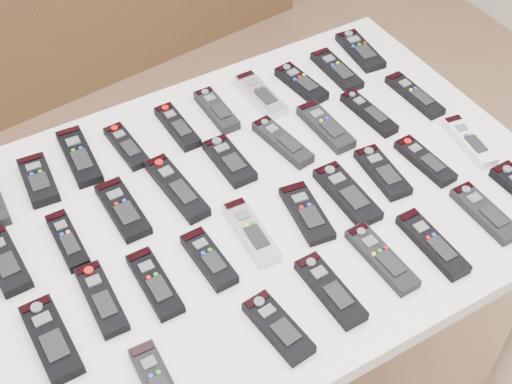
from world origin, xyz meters
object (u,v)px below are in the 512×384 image
remote_26 (382,172)px  remote_10 (5,261)px  remote_21 (155,283)px  remote_13 (177,188)px  remote_31 (330,290)px  remote_12 (123,209)px  remote_9 (360,51)px  remote_33 (432,244)px  remote_17 (369,113)px  remote_27 (425,161)px  remote_6 (260,95)px  remote_23 (251,232)px  remote_16 (326,127)px  remote_8 (337,70)px  remote_1 (38,180)px  remote_4 (177,127)px  remote_5 (217,110)px  remote_29 (157,382)px  remote_22 (209,259)px  remote_24 (307,213)px  remote_30 (278,327)px  remote_25 (347,194)px  remote_3 (126,146)px  remote_28 (469,141)px  remote_7 (301,84)px  remote_14 (229,161)px  remote_15 (282,142)px  remote_20 (101,299)px  remote_11 (68,240)px  remote_34 (485,213)px  remote_32 (382,258)px  remote_2 (79,156)px  table (256,216)px

remote_26 → remote_10: bearing=172.5°
remote_21 → remote_13: bearing=54.7°
remote_31 → remote_13: bearing=107.7°
remote_12 → remote_9: bearing=14.7°
remote_13 → remote_33: (0.37, -0.40, -0.00)m
remote_12 → remote_31: 0.47m
remote_17 → remote_27: 0.20m
remote_10 → remote_27: size_ratio=1.05×
remote_6 → remote_23: (-0.24, -0.37, -0.00)m
remote_16 → remote_8: bearing=47.6°
remote_1 → remote_9: 0.89m
remote_4 → remote_23: 0.37m
remote_5 → remote_29: 0.72m
remote_22 → remote_27: bearing=-1.6°
remote_6 → remote_24: size_ratio=1.06×
remote_30 → remote_25: bearing=28.6°
remote_8 → remote_21: (-0.68, -0.37, 0.00)m
remote_3 → remote_26: remote_26 is taller
remote_26 → remote_28: bearing=0.1°
remote_10 → remote_28: bearing=-12.8°
remote_1 → remote_4: size_ratio=0.91×
remote_4 → remote_28: (0.56, -0.39, -0.00)m
remote_7 → remote_14: bearing=-158.7°
remote_26 → remote_28: size_ratio=0.95×
remote_3 → remote_6: bearing=-2.9°
remote_7 → remote_28: size_ratio=0.95×
remote_13 → remote_23: remote_13 is taller
remote_9 → remote_10: remote_10 is taller
remote_15 → remote_21: size_ratio=1.04×
remote_8 → remote_20: bearing=-155.0°
remote_13 → remote_29: remote_13 is taller
remote_5 → remote_21: (-0.34, -0.39, -0.00)m
remote_14 → remote_10: bearing=-177.8°
remote_26 → remote_11: bearing=171.2°
remote_14 → remote_24: 0.23m
remote_14 → remote_27: (0.38, -0.22, -0.00)m
remote_11 → remote_28: same height
remote_22 → remote_27: 0.55m
remote_8 → remote_21: bearing=-150.8°
remote_1 → remote_23: size_ratio=0.83×
remote_21 → remote_34: (0.67, -0.19, 0.00)m
remote_7 → remote_15: 0.22m
remote_29 → remote_4: bearing=63.2°
remote_17 → remote_29: bearing=-155.8°
remote_6 → remote_32: remote_6 is taller
remote_3 → remote_32: 0.63m
remote_2 → remote_20: remote_20 is taller
remote_5 → remote_30: 0.62m
table → remote_33: remote_33 is taller
remote_6 → remote_15: (-0.04, -0.17, 0.00)m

